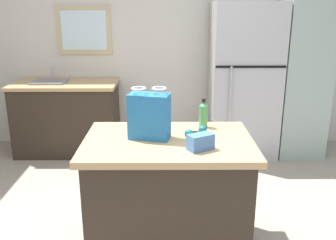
{
  "coord_description": "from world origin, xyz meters",
  "views": [
    {
      "loc": [
        0.09,
        -2.35,
        1.79
      ],
      "look_at": [
        0.11,
        0.42,
        0.93
      ],
      "focal_mm": 39.9,
      "sensor_mm": 36.0,
      "label": 1
    }
  ],
  "objects_px": {
    "tall_cabinet": "(303,61)",
    "bottle": "(203,114)",
    "refrigerator": "(244,80)",
    "small_box": "(201,142)",
    "shopping_bag": "(149,116)",
    "kitchen_island": "(168,195)",
    "ear_defenders": "(196,133)"
  },
  "relations": [
    {
      "from": "shopping_bag",
      "to": "small_box",
      "type": "height_order",
      "value": "shopping_bag"
    },
    {
      "from": "tall_cabinet",
      "to": "small_box",
      "type": "xyz_separation_m",
      "value": [
        -1.4,
        -2.16,
        -0.22
      ]
    },
    {
      "from": "shopping_bag",
      "to": "tall_cabinet",
      "type": "bearing_deg",
      "value": 47.94
    },
    {
      "from": "tall_cabinet",
      "to": "bottle",
      "type": "relative_size",
      "value": 10.17
    },
    {
      "from": "kitchen_island",
      "to": "bottle",
      "type": "distance_m",
      "value": 0.66
    },
    {
      "from": "bottle",
      "to": "tall_cabinet",
      "type": "bearing_deg",
      "value": 51.47
    },
    {
      "from": "kitchen_island",
      "to": "refrigerator",
      "type": "distance_m",
      "value": 2.22
    },
    {
      "from": "tall_cabinet",
      "to": "small_box",
      "type": "relative_size",
      "value": 13.87
    },
    {
      "from": "refrigerator",
      "to": "small_box",
      "type": "bearing_deg",
      "value": -108.29
    },
    {
      "from": "refrigerator",
      "to": "small_box",
      "type": "xyz_separation_m",
      "value": [
        -0.71,
        -2.16,
        0.02
      ]
    },
    {
      "from": "kitchen_island",
      "to": "bottle",
      "type": "height_order",
      "value": "bottle"
    },
    {
      "from": "small_box",
      "to": "ear_defenders",
      "type": "relative_size",
      "value": 0.79
    },
    {
      "from": "kitchen_island",
      "to": "small_box",
      "type": "distance_m",
      "value": 0.57
    },
    {
      "from": "refrigerator",
      "to": "ear_defenders",
      "type": "distance_m",
      "value": 2.02
    },
    {
      "from": "refrigerator",
      "to": "small_box",
      "type": "distance_m",
      "value": 2.27
    },
    {
      "from": "ear_defenders",
      "to": "bottle",
      "type": "bearing_deg",
      "value": 70.86
    },
    {
      "from": "tall_cabinet",
      "to": "bottle",
      "type": "bearing_deg",
      "value": -128.53
    },
    {
      "from": "refrigerator",
      "to": "bottle",
      "type": "bearing_deg",
      "value": -111.13
    },
    {
      "from": "tall_cabinet",
      "to": "shopping_bag",
      "type": "xyz_separation_m",
      "value": [
        -1.74,
        -1.93,
        -0.11
      ]
    },
    {
      "from": "tall_cabinet",
      "to": "refrigerator",
      "type": "bearing_deg",
      "value": -179.98
    },
    {
      "from": "bottle",
      "to": "small_box",
      "type": "bearing_deg",
      "value": -97.52
    },
    {
      "from": "shopping_bag",
      "to": "small_box",
      "type": "bearing_deg",
      "value": -33.24
    },
    {
      "from": "tall_cabinet",
      "to": "shopping_bag",
      "type": "relative_size",
      "value": 6.27
    },
    {
      "from": "kitchen_island",
      "to": "ear_defenders",
      "type": "height_order",
      "value": "ear_defenders"
    },
    {
      "from": "kitchen_island",
      "to": "tall_cabinet",
      "type": "bearing_deg",
      "value": 50.59
    },
    {
      "from": "small_box",
      "to": "ear_defenders",
      "type": "xyz_separation_m",
      "value": [
        -0.01,
        0.27,
        -0.03
      ]
    },
    {
      "from": "ear_defenders",
      "to": "tall_cabinet",
      "type": "bearing_deg",
      "value": 53.24
    },
    {
      "from": "refrigerator",
      "to": "bottle",
      "type": "height_order",
      "value": "refrigerator"
    },
    {
      "from": "shopping_bag",
      "to": "ear_defenders",
      "type": "bearing_deg",
      "value": 7.36
    },
    {
      "from": "refrigerator",
      "to": "tall_cabinet",
      "type": "distance_m",
      "value": 0.73
    },
    {
      "from": "tall_cabinet",
      "to": "small_box",
      "type": "height_order",
      "value": "tall_cabinet"
    },
    {
      "from": "refrigerator",
      "to": "tall_cabinet",
      "type": "xyz_separation_m",
      "value": [
        0.69,
        0.0,
        0.23
      ]
    }
  ]
}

